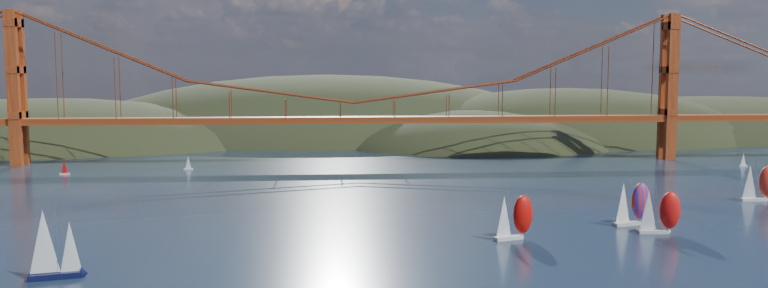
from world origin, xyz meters
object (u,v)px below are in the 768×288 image
racer_rwb (632,203)px  racer_0 (513,216)px  racer_1 (659,211)px  sloop_navy (52,245)px  racer_3 (758,182)px

racer_rwb → racer_0: bearing=-175.3°
racer_1 → racer_rwb: 8.83m
sloop_navy → racer_3: 169.33m
racer_1 → sloop_navy: bearing=-163.4°
sloop_navy → racer_rwb: sloop_navy is taller
racer_1 → racer_rwb: racer_rwb is taller
racer_1 → racer_3: (42.99, 34.84, 0.25)m
racer_3 → racer_1: bearing=-138.3°
sloop_navy → racer_3: bearing=6.2°
sloop_navy → racer_3: (158.41, 59.80, -0.70)m
racer_rwb → racer_1: bearing=-91.1°
racer_1 → racer_rwb: bearing=109.7°
racer_0 → racer_1: size_ratio=1.00×
racer_1 → racer_0: bearing=-170.4°
racer_0 → racer_rwb: (29.70, 11.42, 0.26)m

